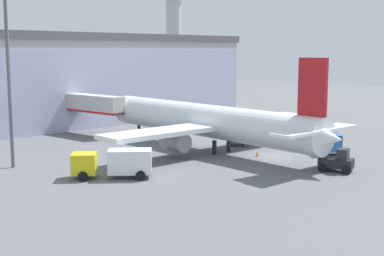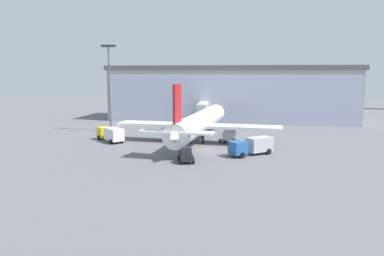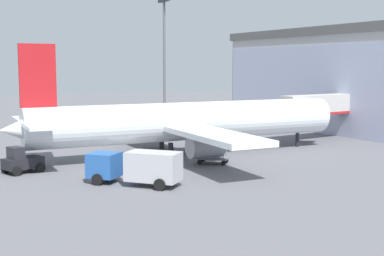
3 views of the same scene
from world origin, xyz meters
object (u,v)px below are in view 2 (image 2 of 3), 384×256
Objects in this scene: pushback_tug at (186,156)px; safety_cone_wingtip at (119,140)px; catering_truck at (111,134)px; safety_cone_nose at (201,147)px; jet_bridge at (204,108)px; baggage_cart at (227,140)px; airplane at (199,123)px; apron_light_mast at (109,81)px; fuel_truck at (253,146)px.

pushback_tug is 6.55× the size of safety_cone_wingtip.
safety_cone_wingtip is (1.45, 0.55, -1.19)m from catering_truck.
pushback_tug is at bearing -176.49° from catering_truck.
safety_cone_wingtip is (-15.95, 3.33, 0.00)m from safety_cone_nose.
jet_bridge is 1.91× the size of catering_truck.
baggage_cart is 17.08m from pushback_tug.
airplane is at bearing 136.38° from baggage_cart.
safety_cone_nose is at bearing -164.55° from airplane.
baggage_cart is at bearing 8.75° from safety_cone_wingtip.
airplane is at bearing -127.64° from catering_truck.
catering_truck is 21.48m from pushback_tug.
safety_cone_wingtip is at bearing 168.20° from safety_cone_nose.
airplane reaches higher than catering_truck.
pushback_tug is (3.91, -37.52, -3.20)m from jet_bridge.
catering_truck is 21.52m from baggage_cart.
catering_truck is (4.74, -10.92, -9.47)m from apron_light_mast.
baggage_cart is at bearing -32.25° from pushback_tug.
fuel_truck reaches higher than pushback_tug.
baggage_cart is 19.98m from safety_cone_wingtip.
catering_truck is at bearing 146.58° from jet_bridge.
safety_cone_nose is (-8.79, 3.32, -1.19)m from fuel_truck.
jet_bridge reaches higher than safety_cone_nose.
fuel_truck is 12.56× the size of safety_cone_nose.
pushback_tug reaches higher than baggage_cart.
baggage_cart is 0.87× the size of pushback_tug.
pushback_tug is (21.85, -23.90, -9.96)m from apron_light_mast.
fuel_truck is 2.20× the size of baggage_cart.
pushback_tug reaches higher than safety_cone_nose.
airplane is 66.38× the size of safety_cone_wingtip.
safety_cone_nose is at bearing -62.46° from fuel_truck.
pushback_tug is (1.10, -16.29, -2.49)m from airplane.
baggage_cart reaches higher than safety_cone_wingtip.
apron_light_mast is 33.88m from pushback_tug.
airplane is 5.28× the size of fuel_truck.
catering_truck is (-16.01, -3.31, -1.99)m from airplane.
jet_bridge is 0.36× the size of airplane.
catering_truck is 17.67m from safety_cone_nose.
jet_bridge is at bearing -77.58° from catering_truck.
safety_cone_nose is (0.29, 10.20, -0.70)m from pushback_tug.
safety_cone_nose is at bearing -20.04° from pushback_tug.
baggage_cart is at bearing -84.28° from airplane.
apron_light_mast reaches higher than fuel_truck.
pushback_tug is at bearing -91.65° from safety_cone_nose.
jet_bridge is 24.16× the size of safety_cone_nose.
safety_cone_wingtip is (-11.75, -23.99, -3.90)m from jet_bridge.
safety_cone_nose is at bearing -31.74° from apron_light_mast.
apron_light_mast reaches higher than pushback_tug.
fuel_truck is 10.94m from baggage_cart.
safety_cone_wingtip is (6.19, -10.37, -10.66)m from apron_light_mast.
safety_cone_wingtip is (-15.66, 13.53, -0.70)m from pushback_tug.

